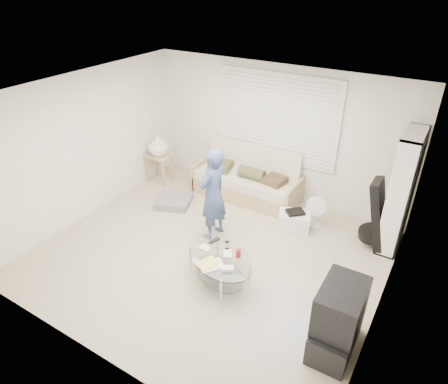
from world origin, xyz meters
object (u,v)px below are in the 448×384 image
Objects in this scene: futon_sofa at (247,181)px; tv_unit at (338,319)px; bookshelf at (401,192)px; coffee_table at (219,261)px.

tv_unit is at bearing -45.19° from futon_sofa.
bookshelf is at bearing -3.28° from futon_sofa.
coffee_table is at bearing 171.51° from tv_unit.
coffee_table is (-1.75, 0.26, -0.09)m from tv_unit.
futon_sofa is 2.46m from coffee_table.
bookshelf is 2.49m from tv_unit.
tv_unit is 0.66× the size of coffee_table.
futon_sofa reaches higher than coffee_table.
coffee_table is at bearing -130.87° from bookshelf.
coffee_table is at bearing -70.65° from futon_sofa.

